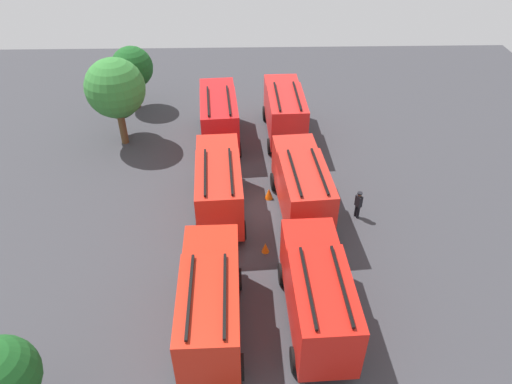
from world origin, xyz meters
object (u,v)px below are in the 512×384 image
object	(u,v)px
firefighter_0	(358,203)
tree_3	(132,68)
traffic_cone_1	(269,194)
fire_truck_5	(219,115)
traffic_cone_0	(265,247)
fire_truck_0	(317,292)
tree_1	(115,88)
fire_truck_4	(219,184)
tree_2	(119,99)
fire_truck_1	(302,185)
firefighter_1	(272,100)
fire_truck_3	(211,301)
fire_truck_2	(285,110)

from	to	relation	value
firefighter_0	tree_3	distance (m)	21.30
firefighter_0	traffic_cone_1	xyz separation A→B (m)	(1.92, 5.13, -0.66)
fire_truck_5	firefighter_0	bearing A→B (deg)	-140.98
traffic_cone_0	fire_truck_0	bearing A→B (deg)	-156.56
fire_truck_5	tree_1	size ratio (longest dim) A/B	1.15
fire_truck_4	tree_2	distance (m)	11.98
tree_1	traffic_cone_0	distance (m)	15.80
fire_truck_0	fire_truck_1	distance (m)	7.99
fire_truck_5	firefighter_1	xyz separation A→B (m)	(4.81, -4.10, -1.25)
fire_truck_3	tree_3	xyz separation A→B (m)	(22.47, 7.25, 1.27)
firefighter_1	traffic_cone_0	world-z (taller)	firefighter_1
firefighter_1	tree_3	xyz separation A→B (m)	(0.81, 11.08, 2.52)
fire_truck_0	fire_truck_4	distance (m)	9.36
fire_truck_1	fire_truck_5	bearing A→B (deg)	26.14
fire_truck_2	tree_1	world-z (taller)	tree_1
firefighter_0	tree_2	bearing A→B (deg)	-60.36
fire_truck_0	firefighter_0	bearing A→B (deg)	-26.92
fire_truck_5	tree_2	distance (m)	7.29
fire_truck_2	fire_truck_1	bearing A→B (deg)	-179.89
fire_truck_1	fire_truck_3	size ratio (longest dim) A/B	1.02
traffic_cone_1	fire_truck_1	bearing A→B (deg)	-130.59
fire_truck_0	tree_3	world-z (taller)	tree_3
tree_2	traffic_cone_0	bearing A→B (deg)	-141.57
fire_truck_2	fire_truck_4	distance (m)	9.97
tree_3	firefighter_0	bearing A→B (deg)	-133.31
fire_truck_2	firefighter_0	world-z (taller)	fire_truck_2
fire_truck_3	fire_truck_4	distance (m)	8.50
fire_truck_1	fire_truck_2	bearing A→B (deg)	-2.66
fire_truck_3	traffic_cone_1	world-z (taller)	fire_truck_3
fire_truck_3	tree_2	xyz separation A→B (m)	(17.81, 7.44, 0.88)
fire_truck_3	traffic_cone_0	xyz separation A→B (m)	(5.15, -2.61, -1.85)
traffic_cone_0	fire_truck_4	bearing A→B (deg)	37.41
fire_truck_2	traffic_cone_1	world-z (taller)	fire_truck_2
fire_truck_1	firefighter_0	xyz separation A→B (m)	(-0.40, -3.35, -1.13)
fire_truck_1	firefighter_0	distance (m)	3.56
fire_truck_4	fire_truck_1	bearing A→B (deg)	-95.14
fire_truck_3	tree_1	bearing A→B (deg)	22.16
tree_3	fire_truck_1	bearing A→B (deg)	-139.53
fire_truck_0	firefighter_0	xyz separation A→B (m)	(7.59, -3.47, -1.13)
firefighter_1	tree_2	xyz separation A→B (m)	(-3.85, 11.27, 2.13)
fire_truck_0	fire_truck_5	bearing A→B (deg)	14.36
tree_2	tree_3	distance (m)	4.68
fire_truck_5	tree_2	bearing A→B (deg)	77.91
firefighter_0	tree_2	xyz separation A→B (m)	(9.86, 15.59, 2.00)
fire_truck_3	firefighter_0	bearing A→B (deg)	-46.85
fire_truck_4	tree_1	size ratio (longest dim) A/B	1.15
firefighter_1	fire_truck_3	bearing A→B (deg)	68.04
firefighter_1	tree_1	distance (m)	12.55
fire_truck_0	fire_truck_5	xyz separation A→B (m)	(16.48, 4.95, 0.00)
fire_truck_2	fire_truck_4	xyz separation A→B (m)	(-8.94, 4.43, 0.00)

